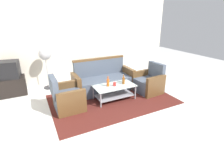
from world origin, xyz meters
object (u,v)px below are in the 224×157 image
(armchair_left, at_px, (67,98))
(armchair_right, at_px, (149,83))
(bottle_brown, at_px, (124,80))
(cup, at_px, (115,84))
(coffee_table, at_px, (114,90))
(bottle_clear, at_px, (123,79))
(couch, at_px, (103,81))
(bottle_orange, at_px, (108,82))
(television, at_px, (7,70))
(tv_stand, at_px, (11,86))
(pedestal_fan, at_px, (45,57))

(armchair_left, bearing_deg, armchair_right, 87.41)
(bottle_brown, xyz_separation_m, cup, (-0.28, -0.02, -0.05))
(coffee_table, distance_m, bottle_clear, 0.41)
(couch, height_order, cup, couch)
(couch, height_order, bottle_orange, couch)
(bottle_orange, distance_m, bottle_brown, 0.45)
(couch, height_order, television, television)
(coffee_table, bearing_deg, bottle_brown, -2.61)
(bottle_orange, relative_size, bottle_clear, 1.23)
(couch, relative_size, bottle_clear, 8.00)
(cup, bearing_deg, armchair_right, 0.53)
(armchair_left, distance_m, tv_stand, 1.98)
(armchair_right, height_order, pedestal_fan, pedestal_fan)
(coffee_table, bearing_deg, bottle_orange, 169.58)
(coffee_table, distance_m, pedestal_fan, 2.33)
(couch, xyz_separation_m, coffee_table, (0.02, -0.68, -0.04))
(armchair_left, height_order, pedestal_fan, pedestal_fan)
(armchair_left, xyz_separation_m, bottle_brown, (1.53, -0.08, 0.22))
(bottle_orange, distance_m, tv_stand, 2.83)
(bottle_clear, bearing_deg, couch, 121.33)
(bottle_orange, relative_size, cup, 2.76)
(couch, bearing_deg, pedestal_fan, -33.36)
(armchair_left, height_order, bottle_clear, armchair_left)
(couch, relative_size, television, 2.72)
(couch, xyz_separation_m, bottle_orange, (-0.15, -0.65, 0.20))
(bottle_brown, bearing_deg, armchair_left, 177.07)
(bottle_brown, height_order, tv_stand, bottle_brown)
(coffee_table, distance_m, bottle_brown, 0.37)
(television, bearing_deg, bottle_orange, 155.33)
(armchair_left, distance_m, bottle_brown, 1.55)
(television, bearing_deg, tv_stand, 90.00)
(bottle_clear, bearing_deg, bottle_brown, -119.58)
(armchair_right, bearing_deg, tv_stand, 62.57)
(armchair_left, xyz_separation_m, pedestal_fan, (-0.23, 1.58, 0.73))
(bottle_clear, relative_size, cup, 2.25)
(bottle_brown, height_order, television, television)
(pedestal_fan, bearing_deg, armchair_right, -32.23)
(couch, bearing_deg, armchair_right, 149.01)
(armchair_left, distance_m, bottle_orange, 1.11)
(television, bearing_deg, bottle_clear, 161.20)
(tv_stand, bearing_deg, armchair_left, -50.37)
(bottle_orange, distance_m, television, 2.83)
(armchair_left, xyz_separation_m, cup, (1.25, -0.09, 0.17))
(armchair_left, bearing_deg, bottle_clear, 90.29)
(coffee_table, xyz_separation_m, bottle_clear, (0.34, 0.09, 0.22))
(armchair_left, relative_size, tv_stand, 1.06)
(tv_stand, distance_m, television, 0.50)
(couch, height_order, bottle_clear, couch)
(armchair_right, distance_m, pedestal_fan, 3.19)
(bottle_clear, distance_m, tv_stand, 3.23)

